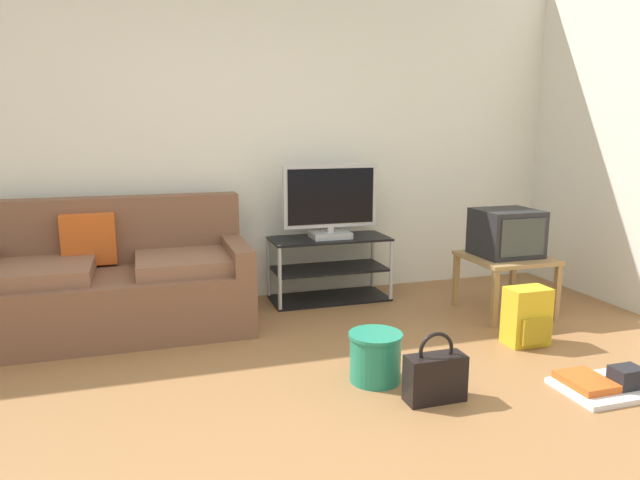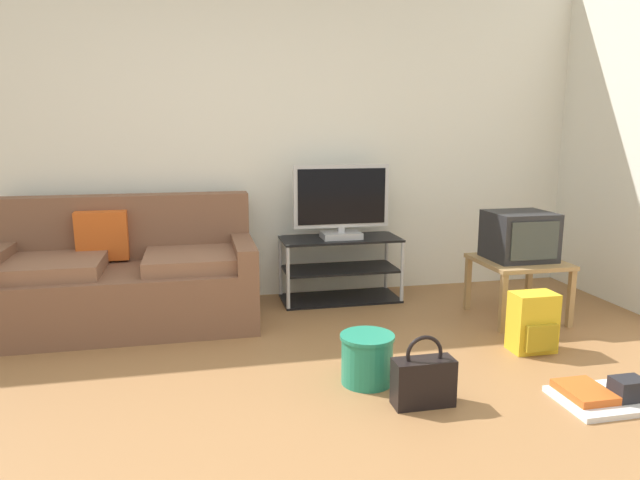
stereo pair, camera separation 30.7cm
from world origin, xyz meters
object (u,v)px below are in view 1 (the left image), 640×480
tv_stand (329,269)px  floor_tray (605,384)px  side_table (506,264)px  handbag (435,376)px  cleaning_bucket (375,355)px  crt_tv (507,233)px  couch (116,283)px  flat_tv (330,202)px  backpack (527,317)px

tv_stand → floor_tray: size_ratio=1.93×
side_table → handbag: side_table is taller
cleaning_bucket → crt_tv: bearing=31.0°
handbag → floor_tray: size_ratio=0.76×
handbag → couch: bearing=134.2°
crt_tv → floor_tray: 1.48m
side_table → cleaning_bucket: (-1.40, -0.83, -0.23)m
flat_tv → cleaning_bucket: (-0.24, -1.53, -0.66)m
floor_tray → crt_tv: bearing=78.4°
tv_stand → handbag: size_ratio=2.56×
tv_stand → flat_tv: flat_tv is taller
flat_tv → handbag: 1.96m
couch → side_table: bearing=-10.1°
backpack → floor_tray: bearing=-103.8°
tv_stand → flat_tv: 0.55m
side_table → couch: bearing=169.9°
side_table → handbag: (-1.20, -1.14, -0.25)m
couch → tv_stand: (1.63, 0.22, -0.07)m
couch → tv_stand: 1.65m
couch → cleaning_bucket: couch is taller
couch → floor_tray: couch is taller
flat_tv → cleaning_bucket: flat_tv is taller
crt_tv → floor_tray: bearing=-101.6°
flat_tv → backpack: (0.91, -1.31, -0.62)m
crt_tv → handbag: bearing=-136.1°
side_table → crt_tv: size_ratio=1.33×
handbag → cleaning_bucket: handbag is taller
tv_stand → floor_tray: bearing=-66.4°
side_table → floor_tray: side_table is taller
handbag → cleaning_bucket: size_ratio=1.24×
backpack → cleaning_bucket: backpack is taller
handbag → flat_tv: bearing=88.8°
backpack → handbag: (-0.95, -0.54, -0.05)m
couch → crt_tv: bearing=-9.8°
crt_tv → floor_tray: (-0.27, -1.33, -0.58)m
couch → flat_tv: flat_tv is taller
backpack → side_table: bearing=55.6°
side_table → floor_tray: bearing=-101.7°
backpack → cleaning_bucket: 1.18m
backpack → tv_stand: bearing=112.5°
handbag → floor_tray: handbag is taller
couch → floor_tray: size_ratio=3.63×
cleaning_bucket → tv_stand: bearing=81.2°
crt_tv → handbag: size_ratio=1.18×
flat_tv → side_table: flat_tv is taller
side_table → cleaning_bucket: size_ratio=1.95×
backpack → handbag: backpack is taller
backpack → cleaning_bucket: (-1.15, -0.22, -0.04)m
side_table → handbag: size_ratio=1.57×
side_table → cleaning_bucket: bearing=-149.5°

